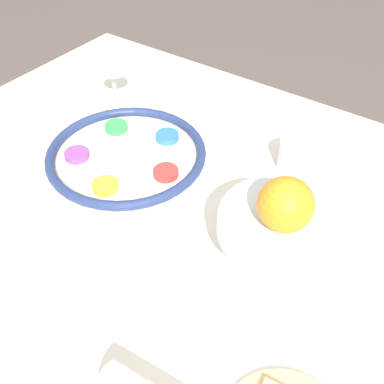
% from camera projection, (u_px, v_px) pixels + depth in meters
% --- Properties ---
extents(dining_table, '(1.44, 1.02, 0.74)m').
position_uv_depth(dining_table, '(202.00, 327.00, 1.08)').
color(dining_table, silver).
rests_on(dining_table, ground_plane).
extents(seder_plate, '(0.34, 0.34, 0.03)m').
position_uv_depth(seder_plate, '(127.00, 155.00, 0.96)').
color(seder_plate, white).
rests_on(seder_plate, dining_table).
extents(wine_glass, '(0.07, 0.07, 0.14)m').
position_uv_depth(wine_glass, '(111.00, 62.00, 1.08)').
color(wine_glass, silver).
rests_on(wine_glass, dining_table).
extents(fruit_stand, '(0.20, 0.20, 0.12)m').
position_uv_depth(fruit_stand, '(282.00, 230.00, 0.69)').
color(fruit_stand, silver).
rests_on(fruit_stand, dining_table).
extents(orange_fruit, '(0.08, 0.08, 0.08)m').
position_uv_depth(orange_fruit, '(286.00, 205.00, 0.64)').
color(orange_fruit, orange).
rests_on(orange_fruit, fruit_stand).
extents(cup_near, '(0.07, 0.07, 0.06)m').
position_uv_depth(cup_near, '(296.00, 156.00, 0.92)').
color(cup_near, silver).
rests_on(cup_near, dining_table).
extents(fork_left, '(0.04, 0.19, 0.01)m').
position_uv_depth(fork_left, '(187.00, 98.00, 1.14)').
color(fork_left, silver).
rests_on(fork_left, dining_table).
extents(fork_right, '(0.04, 0.19, 0.01)m').
position_uv_depth(fork_right, '(197.00, 102.00, 1.13)').
color(fork_right, silver).
rests_on(fork_right, dining_table).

